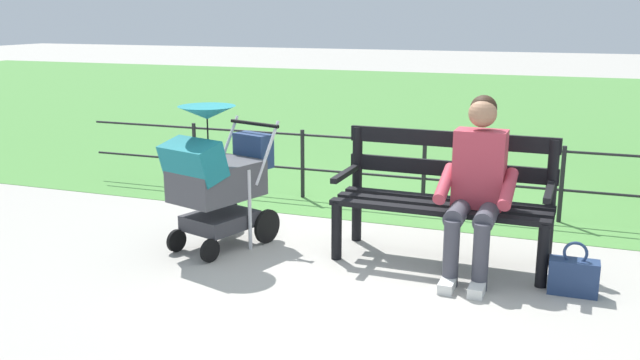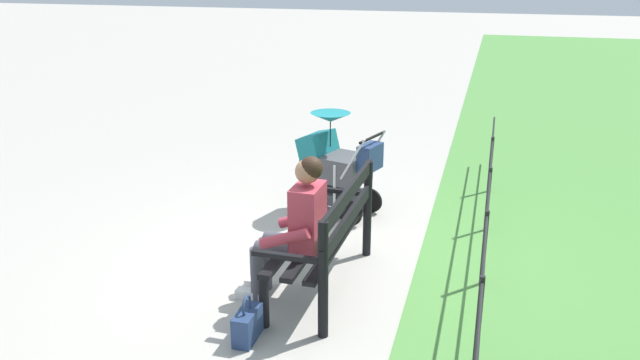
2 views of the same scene
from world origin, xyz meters
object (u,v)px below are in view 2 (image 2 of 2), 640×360
(park_bench, at_px, (329,233))
(handbag, at_px, (247,324))
(stroller, at_px, (336,163))
(person_on_bench, at_px, (295,225))

(park_bench, xyz_separation_m, handbag, (-0.95, 0.39, -0.40))
(stroller, bearing_deg, handbag, 179.53)
(park_bench, bearing_deg, stroller, 12.13)
(park_bench, xyz_separation_m, stroller, (1.73, 0.37, 0.07))
(stroller, height_order, handbag, stroller)
(park_bench, bearing_deg, handbag, 157.40)
(person_on_bench, bearing_deg, stroller, 4.29)
(person_on_bench, relative_size, stroller, 1.11)
(stroller, bearing_deg, person_on_bench, -175.71)
(person_on_bench, xyz_separation_m, stroller, (1.99, 0.15, -0.08))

